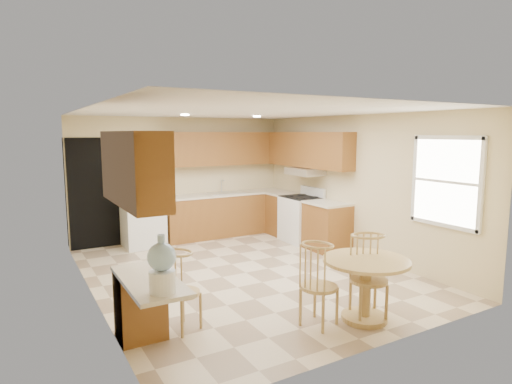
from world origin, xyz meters
TOP-DOWN VIEW (x-y plane):
  - floor at (0.00, 0.00)m, footprint 5.50×5.50m
  - ceiling at (0.00, 0.00)m, footprint 4.50×5.50m
  - wall_back at (0.00, 2.75)m, footprint 4.50×0.02m
  - wall_front at (0.00, -2.75)m, footprint 4.50×0.02m
  - wall_left at (-2.25, 0.00)m, footprint 0.02×5.50m
  - wall_right at (2.25, 0.00)m, footprint 0.02×5.50m
  - doorway at (-1.75, 2.73)m, footprint 0.90×0.02m
  - base_cab_back at (0.88, 2.45)m, footprint 2.75×0.60m
  - counter_back at (0.88, 2.45)m, footprint 2.75×0.63m
  - base_cab_right_a at (1.95, 1.85)m, footprint 0.60×0.59m
  - counter_right_a at (1.95, 1.85)m, footprint 0.63×0.59m
  - base_cab_right_b at (1.95, 0.40)m, footprint 0.60×0.80m
  - counter_right_b at (1.95, 0.40)m, footprint 0.63×0.80m
  - upper_cab_back at (0.88, 2.58)m, footprint 2.75×0.33m
  - upper_cab_right at (2.08, 1.21)m, footprint 0.33×2.42m
  - upper_cab_left at (-2.08, -1.60)m, footprint 0.33×1.40m
  - sink at (0.85, 2.45)m, footprint 0.78×0.44m
  - range_hood at (2.00, 1.18)m, footprint 0.50×0.76m
  - desk_pedestal at (-2.00, -1.32)m, footprint 0.48×0.42m
  - desk_top at (-2.00, -1.70)m, footprint 0.50×1.20m
  - window at (2.23, -1.85)m, footprint 0.06×1.12m
  - can_light_a at (-0.50, 1.20)m, footprint 0.14×0.14m
  - can_light_b at (0.90, 1.20)m, footprint 0.14×0.14m
  - refrigerator at (-0.95, 2.40)m, footprint 0.74×0.72m
  - stove at (1.92, 1.18)m, footprint 0.65×0.76m
  - dining_table at (0.39, -2.20)m, footprint 1.00×1.00m
  - chair_table_a at (-0.16, -2.13)m, footprint 0.42×0.54m
  - chair_table_b at (0.44, -2.30)m, footprint 0.44×0.49m
  - chair_desk at (-1.55, -1.45)m, footprint 0.40×0.51m
  - water_crock at (-2.00, -2.12)m, footprint 0.26×0.26m

SIDE VIEW (x-z plane):
  - floor at x=0.00m, z-range 0.00..0.00m
  - desk_pedestal at x=-2.00m, z-range 0.00..0.72m
  - base_cab_back at x=0.88m, z-range 0.00..0.87m
  - base_cab_right_a at x=1.95m, z-range 0.00..0.87m
  - base_cab_right_b at x=1.95m, z-range 0.00..0.87m
  - stove at x=1.92m, z-range -0.08..1.01m
  - dining_table at x=0.39m, z-range 0.11..0.85m
  - chair_desk at x=-1.55m, z-range 0.10..0.99m
  - chair_table_a at x=-0.16m, z-range 0.10..1.06m
  - chair_table_b at x=0.44m, z-range 0.11..1.11m
  - desk_top at x=-2.00m, z-range 0.73..0.77m
  - refrigerator at x=-0.95m, z-range 0.00..1.67m
  - counter_back at x=0.88m, z-range 0.87..0.91m
  - counter_right_a at x=1.95m, z-range 0.87..0.91m
  - counter_right_b at x=1.95m, z-range 0.87..0.91m
  - sink at x=0.85m, z-range 0.91..0.92m
  - water_crock at x=-2.00m, z-range 0.74..1.27m
  - doorway at x=-1.75m, z-range 0.00..2.10m
  - wall_back at x=0.00m, z-range 0.00..2.50m
  - wall_front at x=0.00m, z-range 0.00..2.50m
  - wall_left at x=-2.25m, z-range 0.00..2.50m
  - wall_right at x=2.25m, z-range 0.00..2.50m
  - range_hood at x=2.00m, z-range 1.35..1.49m
  - window at x=2.23m, z-range 0.85..2.15m
  - upper_cab_back at x=0.88m, z-range 1.50..2.20m
  - upper_cab_right at x=2.08m, z-range 1.50..2.20m
  - upper_cab_left at x=-2.08m, z-range 1.50..2.20m
  - can_light_a at x=-0.50m, z-range 2.48..2.49m
  - can_light_b at x=0.90m, z-range 2.48..2.49m
  - ceiling at x=0.00m, z-range 2.49..2.51m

